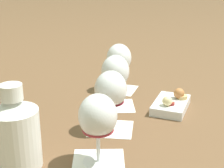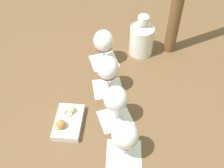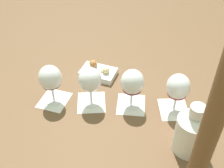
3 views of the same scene
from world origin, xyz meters
name	(u,v)px [view 2 (image 2 of 3)]	position (x,y,z in m)	size (l,w,h in m)	color
ground_plane	(113,102)	(0.00, 0.00, 0.00)	(8.00, 8.00, 0.00)	brown
tasting_card_0	(104,61)	(-0.23, -0.07, 0.00)	(0.15, 0.15, 0.00)	white
tasting_card_1	(108,88)	(-0.07, -0.03, 0.00)	(0.14, 0.14, 0.00)	white
tasting_card_2	(115,118)	(0.08, 0.02, 0.00)	(0.15, 0.15, 0.00)	white
tasting_card_3	(124,154)	(0.22, 0.07, 0.00)	(0.12, 0.13, 0.00)	white
wine_glass_0	(104,42)	(-0.23, -0.07, 0.11)	(0.09, 0.09, 0.16)	white
wine_glass_1	(107,69)	(-0.07, -0.03, 0.11)	(0.09, 0.09, 0.16)	white
wine_glass_2	(116,100)	(0.08, 0.02, 0.11)	(0.09, 0.09, 0.16)	white
wine_glass_3	(125,137)	(0.22, 0.07, 0.11)	(0.09, 0.09, 0.16)	white
ceramic_vase	(142,38)	(-0.31, 0.09, 0.08)	(0.11, 0.11, 0.19)	white
snack_dish	(68,122)	(0.12, -0.15, 0.02)	(0.16, 0.10, 0.06)	silver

